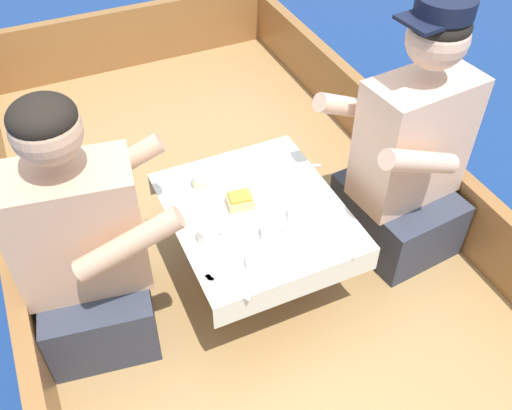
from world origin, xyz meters
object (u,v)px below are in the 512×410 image
sandwich (240,201)px  person_starboard (408,159)px  coffee_cup_port (271,230)px  coffee_cup_starboard (208,234)px  person_port (86,251)px  tin_can (201,180)px

sandwich → person_starboard: bearing=-7.9°
person_starboard → sandwich: (-0.65, 0.09, -0.04)m
person_starboard → coffee_cup_port: bearing=2.4°
sandwich → coffee_cup_starboard: bearing=-147.1°
person_port → coffee_cup_starboard: size_ratio=9.82×
person_port → sandwich: size_ratio=9.40×
person_starboard → person_port: bearing=-9.3°
person_port → coffee_cup_port: person_port is taller
coffee_cup_starboard → tin_can: (0.07, 0.27, -0.00)m
person_starboard → tin_can: (-0.74, 0.25, -0.04)m
person_port → person_starboard: person_starboard is taller
person_port → sandwich: person_port is taller
coffee_cup_starboard → sandwich: bearing=32.9°
person_port → tin_can: person_port is taller
coffee_cup_starboard → tin_can: size_ratio=1.47×
person_starboard → coffee_cup_starboard: size_ratio=10.65×
person_port → person_starboard: bearing=5.3°
sandwich → coffee_cup_starboard: 0.19m
coffee_cup_starboard → tin_can: 0.28m
person_starboard → coffee_cup_port: (-0.61, -0.09, -0.04)m
person_port → sandwich: bearing=10.3°
person_port → person_starboard: size_ratio=0.92×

